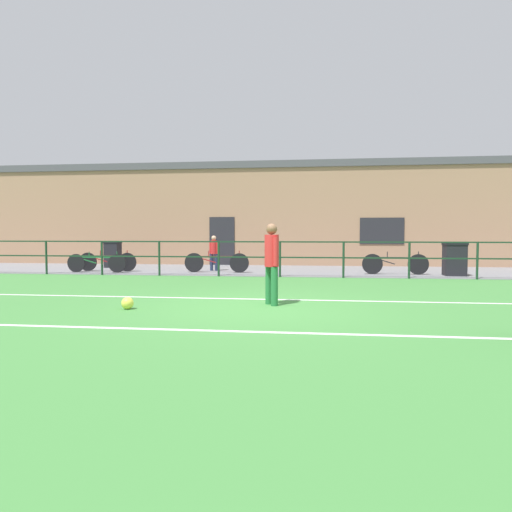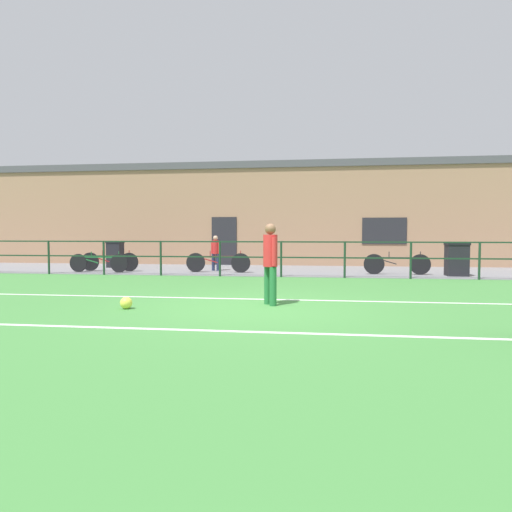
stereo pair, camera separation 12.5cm
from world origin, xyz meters
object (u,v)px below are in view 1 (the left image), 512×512
object	(u,v)px
bicycle_parked_0	(96,263)
trash_bin_1	(113,254)
soccer_ball_match	(127,303)
bicycle_parked_1	(395,264)
spectator_child	(214,251)
bicycle_parked_3	(216,262)
bicycle_parked_2	(107,262)
trash_bin_0	(455,259)
player_striker	(272,259)

from	to	relation	value
bicycle_parked_0	trash_bin_1	size ratio (longest dim) A/B	2.04
soccer_ball_match	bicycle_parked_1	distance (m)	9.87
soccer_ball_match	spectator_child	bearing A→B (deg)	91.57
bicycle_parked_3	bicycle_parked_2	bearing A→B (deg)	-180.00
spectator_child	bicycle_parked_3	world-z (taller)	spectator_child
bicycle_parked_1	trash_bin_0	size ratio (longest dim) A/B	2.02
soccer_ball_match	bicycle_parked_0	xyz separation A→B (m)	(-4.19, 7.22, 0.24)
bicycle_parked_2	spectator_child	bearing A→B (deg)	11.10
soccer_ball_match	bicycle_parked_1	world-z (taller)	bicycle_parked_1
bicycle_parked_1	bicycle_parked_2	xyz separation A→B (m)	(-10.16, -0.00, -0.00)
bicycle_parked_0	spectator_child	bearing A→B (deg)	17.60
player_striker	bicycle_parked_3	size ratio (longest dim) A/B	0.69
bicycle_parked_1	bicycle_parked_2	distance (m)	10.16
soccer_ball_match	trash_bin_1	size ratio (longest dim) A/B	0.21
soccer_ball_match	bicycle_parked_3	xyz separation A→B (m)	(0.02, 7.73, 0.26)
player_striker	bicycle_parked_3	distance (m)	7.39
spectator_child	trash_bin_1	size ratio (longest dim) A/B	1.22
bicycle_parked_0	bicycle_parked_1	xyz separation A→B (m)	(10.33, 0.51, 0.02)
bicycle_parked_1	spectator_child	bearing A→B (deg)	173.34
soccer_ball_match	bicycle_parked_3	bearing A→B (deg)	89.86
bicycle_parked_2	trash_bin_0	world-z (taller)	trash_bin_0
spectator_child	bicycle_parked_1	world-z (taller)	spectator_child
bicycle_parked_2	bicycle_parked_3	distance (m)	4.04
player_striker	spectator_child	distance (m)	8.15
spectator_child	bicycle_parked_0	size ratio (longest dim) A/B	0.60
bicycle_parked_1	trash_bin_1	bearing A→B (deg)	170.79
player_striker	bicycle_parked_3	xyz separation A→B (m)	(-2.59, 6.90, -0.53)
bicycle_parked_3	trash_bin_1	size ratio (longest dim) A/B	2.17
bicycle_parked_3	bicycle_parked_1	bearing A→B (deg)	0.00
soccer_ball_match	bicycle_parked_0	bearing A→B (deg)	120.12
bicycle_parked_0	bicycle_parked_3	world-z (taller)	bicycle_parked_3
soccer_ball_match	trash_bin_0	size ratio (longest dim) A/B	0.21
bicycle_parked_3	trash_bin_1	world-z (taller)	trash_bin_1
soccer_ball_match	trash_bin_0	world-z (taller)	trash_bin_0
bicycle_parked_0	trash_bin_1	xyz separation A→B (m)	(-0.42, 2.25, 0.20)
soccer_ball_match	spectator_child	size ratio (longest dim) A/B	0.17
player_striker	soccer_ball_match	bearing A→B (deg)	75.28
player_striker	trash_bin_1	distance (m)	11.26
trash_bin_0	soccer_ball_match	bearing A→B (deg)	-136.70
bicycle_parked_0	trash_bin_0	size ratio (longest dim) A/B	2.01
bicycle_parked_0	trash_bin_1	bearing A→B (deg)	100.49
bicycle_parked_1	bicycle_parked_3	distance (m)	6.12
player_striker	bicycle_parked_2	size ratio (longest dim) A/B	0.73
bicycle_parked_3	trash_bin_0	size ratio (longest dim) A/B	2.13
soccer_ball_match	bicycle_parked_2	bearing A→B (deg)	117.47
bicycle_parked_1	bicycle_parked_3	size ratio (longest dim) A/B	0.95
bicycle_parked_0	soccer_ball_match	bearing A→B (deg)	-59.88
bicycle_parked_1	bicycle_parked_3	bearing A→B (deg)	180.00
spectator_child	bicycle_parked_1	bearing A→B (deg)	-175.31
soccer_ball_match	trash_bin_0	distance (m)	10.97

